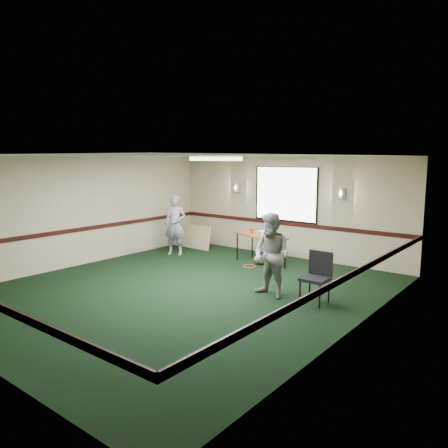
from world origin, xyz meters
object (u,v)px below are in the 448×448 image
Objects in this scene: projector at (265,233)px; person_right at (272,255)px; conference_chair at (317,273)px; person_left at (175,225)px; folding_table at (260,237)px.

person_right is at bearing -32.80° from projector.
conference_chair is at bearing -16.54° from projector.
person_right is (-0.84, -0.25, 0.26)m from conference_chair.
conference_chair is 0.57× the size of person_left.
projector is at bearing -14.45° from person_left.
projector is 2.64m from person_left.
person_left is (-4.93, 1.28, 0.27)m from conference_chair.
person_right is at bearing -163.86° from conference_chair.
projector is at bearing 20.77° from folding_table.
folding_table is 0.99× the size of person_right.
conference_chair is 0.92m from person_right.
person_left reaches higher than folding_table.
person_right is at bearing -31.50° from folding_table.
person_left reaches higher than person_right.
conference_chair is 0.58× the size of person_right.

